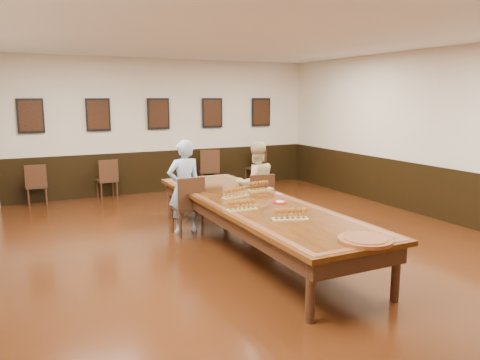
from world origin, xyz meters
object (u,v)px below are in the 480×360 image
chair_woman (258,200)px  chair_man (187,205)px  conference_table (255,211)px  spare_chair_c (209,169)px  person_woman (256,184)px  carved_platter (365,240)px  spare_chair_a (37,185)px  spare_chair_d (255,167)px  spare_chair_b (107,179)px  person_man (184,187)px

chair_woman → chair_man: bearing=3.1°
chair_woman → conference_table: (-0.68, -1.15, 0.13)m
chair_woman → spare_chair_c: (0.51, 3.53, 0.02)m
chair_man → person_woman: (1.33, 0.02, 0.26)m
carved_platter → spare_chair_c: bearing=81.6°
chair_woman → spare_chair_c: 3.57m
spare_chair_a → spare_chair_d: bearing=-174.2°
chair_man → spare_chair_a: (-2.16, 3.45, -0.05)m
spare_chair_b → carved_platter: (1.48, -6.97, 0.31)m
chair_man → spare_chair_a: size_ratio=1.11×
spare_chair_d → person_man: size_ratio=0.58×
spare_chair_d → person_woman: size_ratio=0.61×
person_man → carved_platter: bearing=100.4°
spare_chair_c → chair_woman: bearing=96.7°
spare_chair_b → person_man: size_ratio=0.57×
person_woman → chair_man: bearing=7.6°
spare_chair_b → conference_table: spare_chair_b is taller
spare_chair_b → carved_platter: 7.14m
spare_chair_c → conference_table: 4.83m
spare_chair_d → chair_woman: bearing=47.9°
spare_chair_c → person_man: 3.82m
person_woman → carved_platter: size_ratio=2.45×
spare_chair_a → spare_chair_b: size_ratio=0.98×
chair_woman → conference_table: bearing=66.2°
spare_chair_c → person_man: size_ratio=0.64×
spare_chair_a → spare_chair_d: spare_chair_d is taller
spare_chair_a → spare_chair_d: (5.37, 0.16, 0.01)m
spare_chair_a → person_woman: 4.90m
spare_chair_c → person_woman: person_woman is taller
spare_chair_b → conference_table: (1.32, -4.70, 0.15)m
chair_woman → spare_chair_d: bearing=-110.6°
chair_man → person_woman: size_ratio=0.66×
spare_chair_a → spare_chair_c: (3.98, 0.00, 0.06)m
person_man → carved_platter: 3.70m
person_man → conference_table: 1.50m
spare_chair_b → spare_chair_d: bearing=177.4°
conference_table → spare_chair_b: bearing=105.7°
chair_man → spare_chair_c: (1.82, 3.45, 0.01)m
chair_woman → spare_chair_d: 4.15m
spare_chair_a → spare_chair_b: spare_chair_b is taller
spare_chair_c → conference_table: size_ratio=0.20×
spare_chair_a → conference_table: bearing=125.0°
spare_chair_d → person_woman: person_woman is taller
chair_man → spare_chair_b: size_ratio=1.09×
chair_woman → spare_chair_a: bearing=-38.8°
chair_man → carved_platter: bearing=100.7°
person_man → spare_chair_b: bearing=-80.5°
spare_chair_a → conference_table: spare_chair_a is taller
spare_chair_c → conference_table: spare_chair_c is taller
chair_woman → person_man: size_ratio=0.61×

